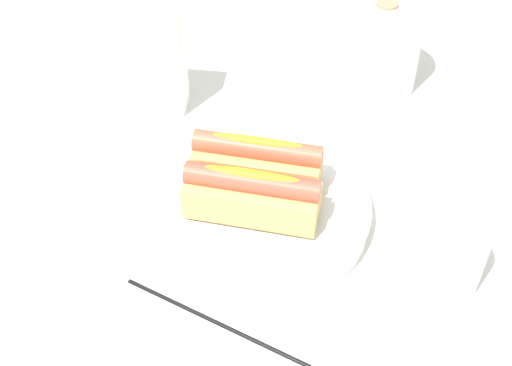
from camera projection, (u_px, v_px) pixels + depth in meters
name	position (u px, v px, depth m)	size (l,w,h in m)	color
ground_plane	(247.00, 215.00, 0.81)	(2.40, 2.40, 0.00)	silver
serving_bowl	(256.00, 204.00, 0.80)	(0.27, 0.27, 0.03)	white
hotdog_front	(252.00, 195.00, 0.75)	(0.16, 0.08, 0.06)	tan
hotdog_back	(260.00, 162.00, 0.79)	(0.16, 0.08, 0.06)	tan
water_glass	(451.00, 259.00, 0.71)	(0.07, 0.07, 0.09)	white
paper_towel_roll	(381.00, 47.00, 0.96)	(0.11, 0.11, 0.13)	white
napkin_box	(143.00, 60.00, 0.92)	(0.11, 0.04, 0.15)	white
chopstick_near	(215.00, 321.00, 0.70)	(0.01, 0.01, 0.22)	black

